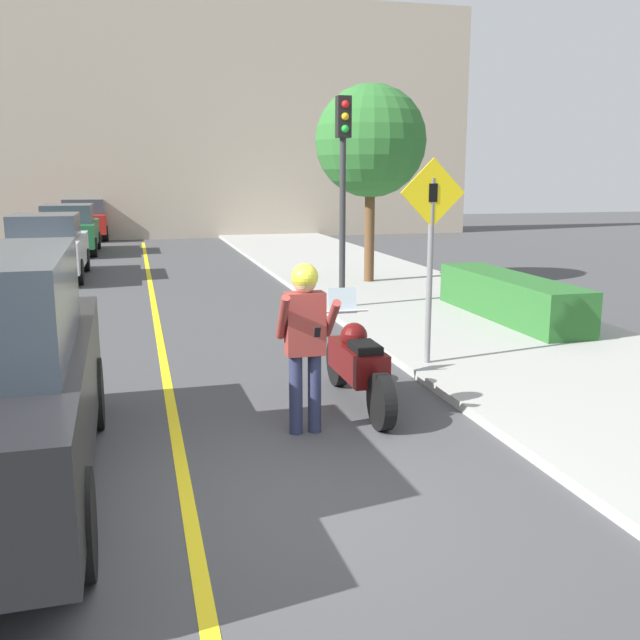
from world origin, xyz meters
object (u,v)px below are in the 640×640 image
object	(u,v)px
traffic_light	(343,163)
parked_car_red	(85,219)
parked_car_green	(69,229)
street_tree	(371,142)
parked_car_silver	(47,246)
motorcycle	(357,363)
person_biker	(305,330)
crossing_sign	(431,242)

from	to	relation	value
traffic_light	parked_car_red	xyz separation A→B (m)	(-5.88, 18.41, -2.02)
parked_car_green	parked_car_red	size ratio (longest dim) A/B	1.00
street_tree	parked_car_silver	size ratio (longest dim) A/B	1.10
parked_car_green	parked_car_red	distance (m)	5.83
motorcycle	traffic_light	size ratio (longest dim) A/B	0.58
motorcycle	person_biker	distance (m)	1.26
crossing_sign	parked_car_green	xyz separation A→B (m)	(-5.99, 16.96, -0.92)
crossing_sign	traffic_light	xyz separation A→B (m)	(0.05, 4.38, 1.09)
person_biker	crossing_sign	size ratio (longest dim) A/B	0.65
crossing_sign	street_tree	xyz separation A→B (m)	(1.66, 7.54, 1.64)
traffic_light	parked_car_red	bearing A→B (deg)	107.70
street_tree	motorcycle	bearing A→B (deg)	-109.25
crossing_sign	parked_car_green	bearing A→B (deg)	109.45
person_biker	parked_car_green	world-z (taller)	person_biker
crossing_sign	parked_car_red	distance (m)	23.54
street_tree	parked_car_green	xyz separation A→B (m)	(-7.65, 9.42, -2.57)
crossing_sign	parked_car_green	world-z (taller)	crossing_sign
person_biker	traffic_light	size ratio (longest dim) A/B	0.45
parked_car_silver	motorcycle	bearing A→B (deg)	-68.65
parked_car_silver	street_tree	bearing A→B (deg)	-22.47
person_biker	parked_car_red	bearing A→B (deg)	98.35
person_biker	parked_car_red	xyz separation A→B (m)	(-3.63, 24.73, -0.25)
parked_car_silver	crossing_sign	bearing A→B (deg)	-60.60
motorcycle	parked_car_green	distance (m)	18.72
traffic_light	parked_car_red	distance (m)	19.43
motorcycle	parked_car_red	world-z (taller)	parked_car_red
motorcycle	traffic_light	distance (m)	6.21
street_tree	person_biker	bearing A→B (deg)	-112.12
crossing_sign	parked_car_green	size ratio (longest dim) A/B	0.66
street_tree	parked_car_silver	xyz separation A→B (m)	(-7.70, 3.18, -2.57)
motorcycle	parked_car_green	xyz separation A→B (m)	(-4.60, 18.14, 0.35)
motorcycle	parked_car_green	world-z (taller)	parked_car_green
parked_car_green	street_tree	bearing A→B (deg)	-50.94
person_biker	street_tree	distance (m)	10.48
parked_car_green	crossing_sign	bearing A→B (deg)	-70.55
parked_car_green	parked_car_red	xyz separation A→B (m)	(0.17, 5.83, 0.00)
traffic_light	parked_car_green	world-z (taller)	traffic_light
street_tree	traffic_light	bearing A→B (deg)	-116.89
person_biker	crossing_sign	xyz separation A→B (m)	(2.19, 1.94, 0.67)
motorcycle	parked_car_silver	size ratio (longest dim) A/B	0.55
crossing_sign	parked_car_silver	bearing A→B (deg)	119.40
parked_car_silver	parked_car_red	size ratio (longest dim) A/B	1.00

